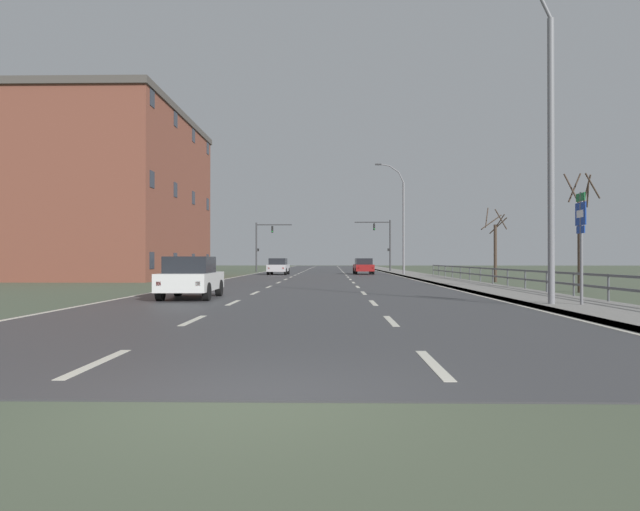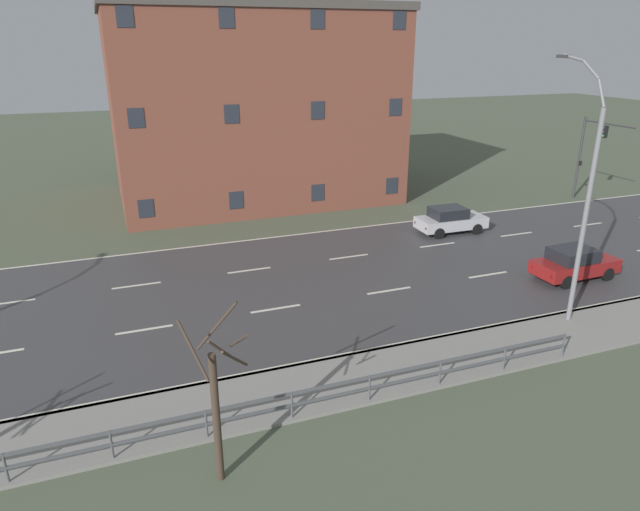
% 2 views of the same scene
% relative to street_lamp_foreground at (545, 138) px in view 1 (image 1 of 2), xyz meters
% --- Properties ---
extents(ground_plane, '(160.00, 160.00, 0.12)m').
position_rel_street_lamp_foreground_xyz_m(ground_plane, '(-7.41, 36.74, -5.22)').
color(ground_plane, '#4C5642').
extents(road_asphalt_strip, '(14.00, 120.00, 0.03)m').
position_rel_street_lamp_foreground_xyz_m(road_asphalt_strip, '(-7.41, 48.73, -5.15)').
color(road_asphalt_strip, '#3D3D3F').
rests_on(road_asphalt_strip, ground).
extents(sidewalk_right, '(3.00, 120.00, 0.12)m').
position_rel_street_lamp_foreground_xyz_m(sidewalk_right, '(1.01, 48.74, -5.10)').
color(sidewalk_right, gray).
rests_on(sidewalk_right, ground).
extents(guardrail, '(0.07, 38.24, 1.00)m').
position_rel_street_lamp_foreground_xyz_m(guardrail, '(2.44, 12.54, -4.45)').
color(guardrail, '#515459').
rests_on(guardrail, ground).
extents(street_lamp_foreground, '(2.73, 0.24, 10.59)m').
position_rel_street_lamp_foreground_xyz_m(street_lamp_foreground, '(0.00, 0.00, 0.00)').
color(street_lamp_foreground, slate).
rests_on(street_lamp_foreground, ground).
extents(street_lamp_midground, '(2.70, 0.24, 10.28)m').
position_rel_street_lamp_foreground_xyz_m(street_lamp_midground, '(-0.00, 33.99, -0.15)').
color(street_lamp_midground, slate).
rests_on(street_lamp_midground, ground).
extents(highway_sign, '(0.09, 0.68, 3.48)m').
position_rel_street_lamp_foreground_xyz_m(highway_sign, '(0.98, -0.24, -2.93)').
color(highway_sign, slate).
rests_on(highway_sign, ground).
extents(traffic_signal_right, '(4.26, 0.36, 6.09)m').
position_rel_street_lamp_foreground_xyz_m(traffic_signal_right, '(-0.23, 48.36, -1.22)').
color(traffic_signal_right, '#38383A').
rests_on(traffic_signal_right, ground).
extents(traffic_signal_left, '(4.29, 0.36, 5.83)m').
position_rel_street_lamp_foreground_xyz_m(traffic_signal_left, '(-14.57, 48.77, -1.37)').
color(traffic_signal_left, '#38383A').
rests_on(traffic_signal_left, ground).
extents(car_near_right, '(1.92, 4.14, 1.57)m').
position_rel_street_lamp_foreground_xyz_m(car_near_right, '(-11.48, 35.81, -4.35)').
color(car_near_right, '#B7B7BC').
rests_on(car_near_right, ground).
extents(car_distant, '(1.94, 4.16, 1.57)m').
position_rel_street_lamp_foreground_xyz_m(car_distant, '(-3.30, 37.45, -4.35)').
color(car_distant, maroon).
rests_on(car_distant, ground).
extents(car_mid_centre, '(1.93, 4.15, 1.57)m').
position_rel_street_lamp_foreground_xyz_m(car_mid_centre, '(-11.68, 3.61, -4.35)').
color(car_mid_centre, silver).
rests_on(car_mid_centre, ground).
extents(brick_building, '(12.63, 19.14, 13.06)m').
position_rel_street_lamp_foreground_xyz_m(brick_building, '(-24.34, 27.16, 1.38)').
color(brick_building, brown).
rests_on(brick_building, ground).
extents(bare_tree_near, '(1.46, 1.34, 5.34)m').
position_rel_street_lamp_foreground_xyz_m(bare_tree_near, '(4.53, 7.78, -2.57)').
color(bare_tree_near, '#423328').
rests_on(bare_tree_near, ground).
extents(bare_tree_mid, '(1.58, 1.61, 4.87)m').
position_rel_street_lamp_foreground_xyz_m(bare_tree_mid, '(4.10, 19.01, -2.88)').
color(bare_tree_mid, '#423328').
rests_on(bare_tree_mid, ground).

